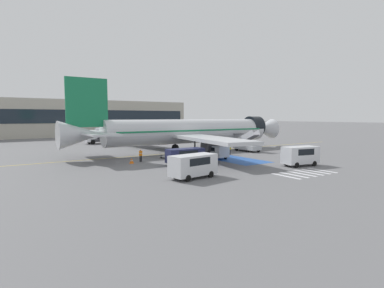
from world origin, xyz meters
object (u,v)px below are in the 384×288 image
at_px(boarding_stairs_forward, 247,146).
at_px(fuel_tanker, 106,135).
at_px(service_van_3, 300,154).
at_px(service_van_2, 215,150).
at_px(ground_crew_0, 230,148).
at_px(ground_crew_1, 141,155).
at_px(service_van_0, 185,155).
at_px(traffic_cone_0, 132,161).
at_px(service_van_1, 193,164).
at_px(airliner, 189,131).
at_px(terminal_building, 70,118).
at_px(baggage_cart, 170,157).
at_px(traffic_cone_1, 290,152).

relative_size(boarding_stairs_forward, fuel_tanker, 0.57).
bearing_deg(service_van_3, service_van_2, 30.08).
height_order(ground_crew_0, ground_crew_1, ground_crew_0).
relative_size(service_van_0, traffic_cone_0, 7.13).
bearing_deg(service_van_0, ground_crew_0, -64.64).
xyz_separation_m(service_van_1, traffic_cone_0, (-1.56, 11.89, -1.01)).
xyz_separation_m(airliner, boarding_stairs_forward, (8.99, -4.48, -2.53)).
bearing_deg(fuel_tanker, terminal_building, -2.49).
height_order(service_van_0, ground_crew_1, service_van_0).
bearing_deg(service_van_0, ground_crew_1, 37.94).
xyz_separation_m(service_van_2, ground_crew_0, (4.20, 1.74, -0.10)).
relative_size(airliner, fuel_tanker, 4.41).
xyz_separation_m(service_van_0, traffic_cone_0, (-5.19, 4.52, -0.87)).
xyz_separation_m(service_van_2, traffic_cone_0, (-11.94, 1.71, -0.75)).
bearing_deg(terminal_building, service_van_3, -81.20).
relative_size(ground_crew_0, traffic_cone_0, 2.56).
height_order(traffic_cone_0, terminal_building, terminal_building).
bearing_deg(service_van_0, fuel_tanker, 1.22).
bearing_deg(airliner, traffic_cone_0, -63.37).
bearing_deg(fuel_tanker, service_van_3, -172.11).
relative_size(baggage_cart, traffic_cone_1, 5.98).
distance_m(ground_crew_1, terminal_building, 61.55).
bearing_deg(airliner, service_van_0, -34.67).
relative_size(service_van_2, traffic_cone_1, 9.42).
distance_m(service_van_0, service_van_1, 8.21).
relative_size(ground_crew_1, traffic_cone_1, 3.36).
distance_m(airliner, traffic_cone_0, 14.59).
bearing_deg(service_van_1, service_van_0, -34.62).
distance_m(ground_crew_1, traffic_cone_1, 24.18).
bearing_deg(service_van_3, baggage_cart, 44.16).
relative_size(baggage_cart, ground_crew_1, 1.78).
distance_m(traffic_cone_0, terminal_building, 62.37).
height_order(airliner, terminal_building, airliner).
xyz_separation_m(airliner, traffic_cone_0, (-12.69, -6.46, -3.16)).
xyz_separation_m(boarding_stairs_forward, service_van_3, (-5.38, -14.85, 0.43)).
distance_m(service_van_2, ground_crew_0, 4.55).
xyz_separation_m(fuel_tanker, service_van_1, (-4.59, -42.83, -0.44)).
bearing_deg(service_van_3, traffic_cone_1, -37.30).
distance_m(service_van_2, traffic_cone_0, 12.09).
relative_size(airliner, baggage_cart, 13.66).
bearing_deg(service_van_0, airliner, -31.57).
xyz_separation_m(airliner, baggage_cart, (-6.47, -5.15, -3.24)).
distance_m(baggage_cart, ground_crew_0, 10.03).
bearing_deg(boarding_stairs_forward, traffic_cone_1, -61.34).
height_order(boarding_stairs_forward, service_van_0, boarding_stairs_forward).
xyz_separation_m(ground_crew_0, traffic_cone_1, (9.03, -4.35, -0.74)).
xyz_separation_m(ground_crew_0, traffic_cone_0, (-16.14, -0.03, -0.65)).
bearing_deg(service_van_3, traffic_cone_0, 60.47).
bearing_deg(fuel_tanker, service_van_0, 173.30).
height_order(service_van_3, traffic_cone_0, service_van_3).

